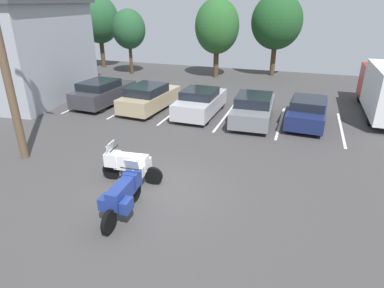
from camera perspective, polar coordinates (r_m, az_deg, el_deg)
ground at (r=11.01m, az=-6.40°, el=-8.33°), size 44.00×44.00×0.10m
motorcycle_touring at (r=11.36m, az=-10.99°, el=-3.41°), size 2.19×0.96×1.43m
motorcycle_second at (r=9.69m, az=-11.92°, el=-8.47°), size 0.91×2.30×1.46m
parking_stripes at (r=18.30m, az=1.37°, el=5.34°), size 14.75×5.05×0.01m
car_charcoal at (r=20.49m, az=-15.22°, el=8.70°), size 2.11×4.44×1.51m
car_tan at (r=18.95m, az=-7.48°, el=8.07°), size 2.15×4.44×1.47m
car_silver at (r=17.95m, az=1.46°, el=7.32°), size 1.93×4.31×1.45m
car_grey at (r=17.19m, az=10.69°, el=6.16°), size 2.05×4.53×1.43m
car_navy at (r=17.58m, az=19.55°, el=5.48°), size 2.03×4.39×1.35m
tree_far_left at (r=28.85m, az=-10.98°, el=19.07°), size 2.72×2.72×5.24m
tree_left at (r=27.09m, az=4.39°, el=19.78°), size 3.45×3.45×6.06m
tree_center_right at (r=28.46m, az=14.59°, el=19.98°), size 4.02×4.02×6.44m
tree_right at (r=32.63m, az=-15.95°, el=20.16°), size 3.52×3.52×6.33m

